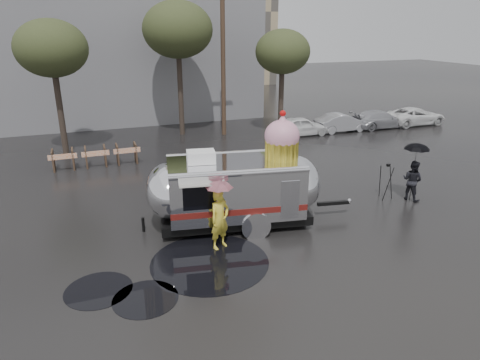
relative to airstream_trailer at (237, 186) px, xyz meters
name	(u,v)px	position (x,y,z in m)	size (l,w,h in m)	color
ground	(285,235)	(1.22, -1.35, -1.43)	(120.00, 120.00, 0.00)	black
puddles	(183,272)	(-2.54, -2.41, -1.43)	(5.85, 3.78, 0.01)	black
grey_building	(98,27)	(-2.78, 22.65, 5.07)	(22.00, 12.00, 13.00)	slate
utility_pole	(223,60)	(3.72, 12.65, 3.19)	(1.60, 0.28, 9.00)	#473323
tree_left	(51,49)	(-5.78, 11.65, 4.05)	(3.64, 3.64, 6.95)	#382D26
tree_mid	(178,30)	(1.22, 13.65, 4.91)	(4.20, 4.20, 8.03)	#382D26
tree_right	(283,52)	(7.22, 11.65, 3.62)	(3.36, 3.36, 6.42)	#382D26
barricade_row	(96,156)	(-4.33, 8.62, -0.91)	(4.30, 0.80, 1.00)	#473323
parked_cars	(365,119)	(13.00, 10.65, -0.71)	(13.20, 1.90, 1.50)	silver
airstream_trailer	(237,186)	(0.00, 0.00, 0.00)	(7.49, 3.34, 4.08)	silver
person_left	(220,219)	(-1.09, -1.40, -0.47)	(0.69, 0.46, 1.93)	gold
umbrella_pink	(219,191)	(-1.09, -1.40, 0.47)	(1.03, 1.03, 2.25)	#CD7D8C
person_right	(412,180)	(7.31, -0.33, -0.61)	(0.79, 0.44, 1.64)	black
umbrella_black	(416,153)	(7.31, -0.33, 0.53)	(1.21, 1.21, 2.37)	black
tripod	(387,178)	(6.42, 0.12, -0.56)	(0.57, 0.61, 1.48)	black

